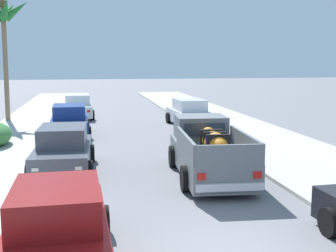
% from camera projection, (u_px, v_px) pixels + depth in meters
% --- Properties ---
extents(sidewalk_left, '(4.71, 60.00, 0.12)m').
position_uv_depth(sidewalk_left, '(23.00, 145.00, 19.04)').
color(sidewalk_left, '#B2AFA8').
rests_on(sidewalk_left, ground).
extents(sidewalk_right, '(4.71, 60.00, 0.12)m').
position_uv_depth(sidewalk_right, '(257.00, 138.00, 20.95)').
color(sidewalk_right, '#B2AFA8').
rests_on(sidewalk_right, ground).
extents(curb_left, '(0.16, 60.00, 0.10)m').
position_uv_depth(curb_left, '(46.00, 145.00, 19.21)').
color(curb_left, silver).
rests_on(curb_left, ground).
extents(curb_right, '(0.16, 60.00, 0.10)m').
position_uv_depth(curb_right, '(238.00, 138.00, 20.78)').
color(curb_right, silver).
rests_on(curb_right, ground).
extents(pickup_truck, '(2.46, 5.33, 1.80)m').
position_uv_depth(pickup_truck, '(208.00, 151.00, 14.11)').
color(pickup_truck, slate).
rests_on(pickup_truck, ground).
extents(car_left_near, '(2.21, 4.34, 1.54)m').
position_uv_depth(car_left_near, '(189.00, 113.00, 25.04)').
color(car_left_near, silver).
rests_on(car_left_near, ground).
extents(car_right_near, '(2.10, 4.29, 1.54)m').
position_uv_depth(car_right_near, '(58.00, 229.00, 7.89)').
color(car_right_near, maroon).
rests_on(car_right_near, ground).
extents(car_left_mid, '(2.13, 4.30, 1.54)m').
position_uv_depth(car_left_mid, '(63.00, 151.00, 14.74)').
color(car_left_mid, '#474C56').
rests_on(car_left_mid, ground).
extents(car_left_far, '(2.11, 4.30, 1.54)m').
position_uv_depth(car_left_far, '(69.00, 121.00, 21.83)').
color(car_left_far, navy).
rests_on(car_left_far, ground).
extents(car_right_far, '(2.14, 4.31, 1.54)m').
position_uv_depth(car_right_far, '(78.00, 107.00, 28.49)').
color(car_right_far, silver).
rests_on(car_right_far, ground).
extents(palm_tree_left_mid, '(3.68, 3.09, 7.41)m').
position_uv_depth(palm_tree_left_mid, '(1.00, 18.00, 25.80)').
color(palm_tree_left_mid, '#846B4C').
rests_on(palm_tree_left_mid, ground).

